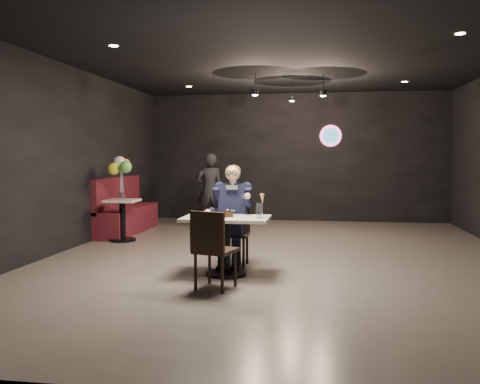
% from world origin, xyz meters
% --- Properties ---
extents(floor, '(9.00, 9.00, 0.00)m').
position_xyz_m(floor, '(0.00, 0.00, 0.00)').
color(floor, '#6E635C').
rests_on(floor, ground).
extents(wall_sign, '(0.50, 0.06, 0.50)m').
position_xyz_m(wall_sign, '(0.80, 4.47, 2.00)').
color(wall_sign, pink).
rests_on(wall_sign, floor).
extents(pendant_lights, '(1.40, 1.20, 0.36)m').
position_xyz_m(pendant_lights, '(0.00, 2.00, 2.88)').
color(pendant_lights, black).
rests_on(pendant_lights, floor).
extents(main_table, '(1.10, 0.70, 0.75)m').
position_xyz_m(main_table, '(-0.63, -1.24, 0.38)').
color(main_table, white).
rests_on(main_table, floor).
extents(chair_far, '(0.42, 0.46, 0.92)m').
position_xyz_m(chair_far, '(-0.63, -0.69, 0.46)').
color(chair_far, black).
rests_on(chair_far, floor).
extents(chair_near, '(0.53, 0.56, 0.92)m').
position_xyz_m(chair_near, '(-0.63, -1.91, 0.46)').
color(chair_near, black).
rests_on(chair_near, floor).
extents(seated_man, '(0.60, 0.80, 1.44)m').
position_xyz_m(seated_man, '(-0.63, -0.69, 0.72)').
color(seated_man, black).
rests_on(seated_man, floor).
extents(dessert_plate, '(0.22, 0.22, 0.01)m').
position_xyz_m(dessert_plate, '(-0.56, -1.30, 0.76)').
color(dessert_plate, white).
rests_on(dessert_plate, main_table).
extents(cake_slice, '(0.12, 0.11, 0.07)m').
position_xyz_m(cake_slice, '(-0.58, -1.35, 0.80)').
color(cake_slice, black).
rests_on(cake_slice, dessert_plate).
extents(mint_leaf, '(0.07, 0.04, 0.01)m').
position_xyz_m(mint_leaf, '(-0.53, -1.33, 0.84)').
color(mint_leaf, '#2C873B').
rests_on(mint_leaf, cake_slice).
extents(sundae_glass, '(0.08, 0.08, 0.19)m').
position_xyz_m(sundae_glass, '(-0.20, -1.27, 0.84)').
color(sundae_glass, silver).
rests_on(sundae_glass, main_table).
extents(wafer_cone, '(0.08, 0.08, 0.13)m').
position_xyz_m(wafer_cone, '(-0.16, -1.27, 0.99)').
color(wafer_cone, tan).
rests_on(wafer_cone, sundae_glass).
extents(booth_bench, '(0.55, 2.22, 1.11)m').
position_xyz_m(booth_bench, '(-3.25, 2.07, 0.55)').
color(booth_bench, '#4A0F1A').
rests_on(booth_bench, floor).
extents(side_table, '(0.54, 0.54, 0.68)m').
position_xyz_m(side_table, '(-2.95, 1.07, 0.34)').
color(side_table, white).
rests_on(side_table, floor).
extents(balloon_vase, '(0.09, 0.09, 0.14)m').
position_xyz_m(balloon_vase, '(-2.95, 1.07, 0.82)').
color(balloon_vase, silver).
rests_on(balloon_vase, side_table).
extents(balloon_bunch, '(0.40, 0.40, 0.66)m').
position_xyz_m(balloon_bunch, '(-2.95, 1.07, 1.23)').
color(balloon_bunch, yellow).
rests_on(balloon_bunch, balloon_vase).
extents(passerby, '(0.66, 0.53, 1.59)m').
position_xyz_m(passerby, '(-1.82, 3.26, 0.79)').
color(passerby, black).
rests_on(passerby, floor).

